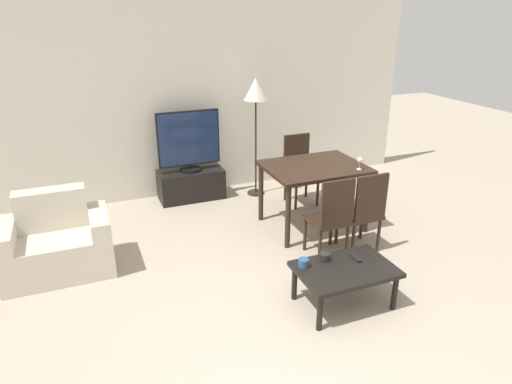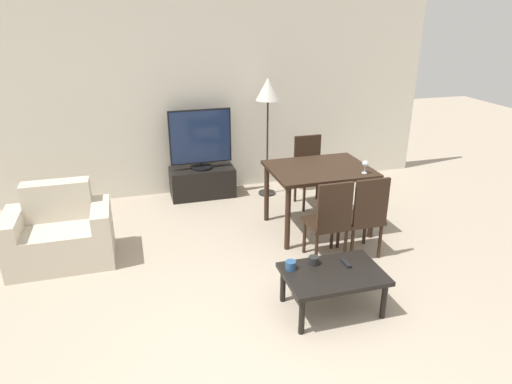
% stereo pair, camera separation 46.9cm
% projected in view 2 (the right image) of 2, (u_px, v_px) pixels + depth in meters
% --- Properties ---
extents(ground_plane, '(18.00, 18.00, 0.00)m').
position_uv_depth(ground_plane, '(268.00, 371.00, 3.36)').
color(ground_plane, tan).
extents(wall_back, '(7.10, 0.06, 2.70)m').
position_uv_depth(wall_back, '(187.00, 97.00, 6.18)').
color(wall_back, silver).
rests_on(wall_back, ground_plane).
extents(armchair, '(1.03, 0.64, 0.82)m').
position_uv_depth(armchair, '(60.00, 235.00, 4.72)').
color(armchair, beige).
rests_on(armchair, ground_plane).
extents(tv_stand, '(0.88, 0.42, 0.41)m').
position_uv_depth(tv_stand, '(202.00, 182.00, 6.40)').
color(tv_stand, black).
rests_on(tv_stand, ground_plane).
extents(tv, '(0.84, 0.29, 0.82)m').
position_uv_depth(tv, '(200.00, 139.00, 6.16)').
color(tv, black).
rests_on(tv, tv_stand).
extents(coffee_table, '(0.86, 0.57, 0.38)m').
position_uv_depth(coffee_table, '(333.00, 277.00, 3.93)').
color(coffee_table, black).
rests_on(coffee_table, ground_plane).
extents(dining_table, '(1.15, 0.89, 0.78)m').
position_uv_depth(dining_table, '(319.00, 176.00, 5.28)').
color(dining_table, black).
rests_on(dining_table, ground_plane).
extents(dining_chair_near, '(0.40, 0.40, 0.92)m').
position_uv_depth(dining_chair_near, '(329.00, 219.00, 4.62)').
color(dining_chair_near, black).
rests_on(dining_chair_near, ground_plane).
extents(dining_chair_far, '(0.40, 0.40, 0.92)m').
position_uv_depth(dining_chair_far, '(309.00, 168.00, 6.07)').
color(dining_chair_far, black).
rests_on(dining_chair_far, ground_plane).
extents(dining_chair_near_right, '(0.40, 0.40, 0.92)m').
position_uv_depth(dining_chair_near_right, '(365.00, 214.00, 4.72)').
color(dining_chair_near_right, black).
rests_on(dining_chair_near_right, ground_plane).
extents(floor_lamp, '(0.32, 0.32, 1.64)m').
position_uv_depth(floor_lamp, '(268.00, 95.00, 6.01)').
color(floor_lamp, black).
rests_on(floor_lamp, ground_plane).
extents(remote_primary, '(0.04, 0.15, 0.02)m').
position_uv_depth(remote_primary, '(346.00, 263.00, 4.03)').
color(remote_primary, black).
rests_on(remote_primary, coffee_table).
extents(cup_white_near, '(0.09, 0.09, 0.07)m').
position_uv_depth(cup_white_near, '(314.00, 260.00, 4.02)').
color(cup_white_near, black).
rests_on(cup_white_near, coffee_table).
extents(cup_colored_far, '(0.09, 0.09, 0.08)m').
position_uv_depth(cup_colored_far, '(291.00, 265.00, 3.94)').
color(cup_colored_far, navy).
rests_on(cup_colored_far, coffee_table).
extents(wine_glass_left, '(0.07, 0.07, 0.15)m').
position_uv_depth(wine_glass_left, '(365.00, 164.00, 5.02)').
color(wine_glass_left, silver).
rests_on(wine_glass_left, dining_table).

